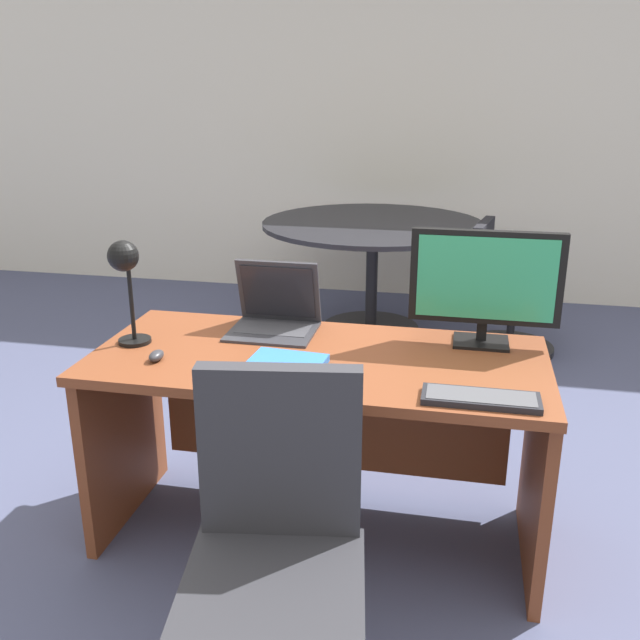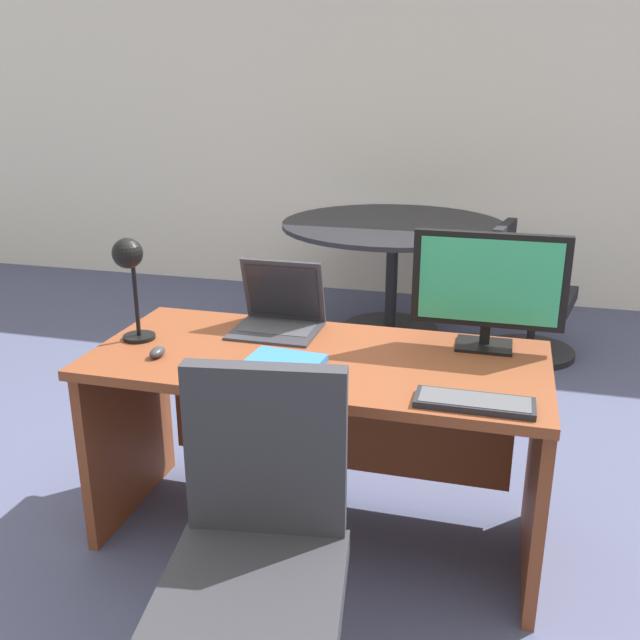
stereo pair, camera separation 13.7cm
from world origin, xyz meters
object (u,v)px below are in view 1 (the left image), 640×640
object	(u,v)px
keyboard	(481,398)
meeting_chair_near	(504,301)
laptop	(276,308)
desk_lamp	(125,270)
meeting_table	(372,249)
office_chair	(276,590)
book	(282,369)
monitor	(486,281)
desk	(321,406)
mouse	(156,356)

from	to	relation	value
keyboard	meeting_chair_near	size ratio (longest dim) A/B	0.43
laptop	desk_lamp	bearing A→B (deg)	-148.53
laptop	meeting_table	world-z (taller)	laptop
laptop	office_chair	size ratio (longest dim) A/B	0.34
meeting_table	laptop	bearing A→B (deg)	-92.79
laptop	office_chair	distance (m)	1.16
book	meeting_chair_near	distance (m)	2.53
keyboard	desk_lamp	world-z (taller)	desk_lamp
monitor	meeting_table	size ratio (longest dim) A/B	0.36
desk	meeting_table	world-z (taller)	meeting_table
desk	monitor	bearing A→B (deg)	18.47
meeting_chair_near	monitor	bearing A→B (deg)	-95.75
meeting_chair_near	laptop	bearing A→B (deg)	-117.03
mouse	desk_lamp	distance (m)	0.33
keyboard	desk	bearing A→B (deg)	150.44
laptop	meeting_chair_near	world-z (taller)	laptop
desk	desk_lamp	world-z (taller)	desk_lamp
keyboard	meeting_table	xyz separation A→B (m)	(-0.68, 2.61, -0.16)
mouse	laptop	bearing A→B (deg)	52.22
office_chair	mouse	bearing A→B (deg)	133.04
keyboard	meeting_chair_near	xyz separation A→B (m)	(0.20, 2.44, -0.42)
monitor	mouse	bearing A→B (deg)	-160.21
mouse	meeting_chair_near	world-z (taller)	meeting_chair_near
desk	book	size ratio (longest dim) A/B	5.28
mouse	desk_lamp	xyz separation A→B (m)	(-0.15, 0.12, 0.27)
mouse	book	xyz separation A→B (m)	(0.45, -0.01, -0.00)
meeting_chair_near	mouse	bearing A→B (deg)	-119.11
meeting_table	monitor	bearing A→B (deg)	-72.06
desk_lamp	book	world-z (taller)	desk_lamp
keyboard	meeting_table	bearing A→B (deg)	104.52
monitor	mouse	world-z (taller)	monitor
mouse	office_chair	world-z (taller)	office_chair
keyboard	book	bearing A→B (deg)	171.63
keyboard	book	world-z (taller)	book
office_chair	meeting_chair_near	size ratio (longest dim) A/B	1.16
laptop	mouse	world-z (taller)	laptop
monitor	meeting_table	xyz separation A→B (m)	(-0.68, 2.11, -0.39)
monitor	book	xyz separation A→B (m)	(-0.65, -0.41, -0.23)
desk	meeting_chair_near	bearing A→B (deg)	70.31
monitor	meeting_chair_near	size ratio (longest dim) A/B	0.65
desk	laptop	bearing A→B (deg)	137.28
office_chair	laptop	bearing A→B (deg)	104.69
mouse	office_chair	distance (m)	0.94
mouse	book	distance (m)	0.45
desk_lamp	office_chair	bearing A→B (deg)	-45.48
monitor	office_chair	distance (m)	1.29
desk_lamp	meeting_chair_near	world-z (taller)	desk_lamp
desk	office_chair	xyz separation A→B (m)	(0.05, -0.84, -0.13)
desk_lamp	monitor	bearing A→B (deg)	12.31
desk	office_chair	size ratio (longest dim) A/B	1.66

